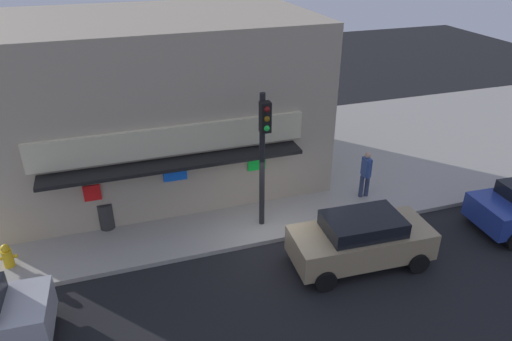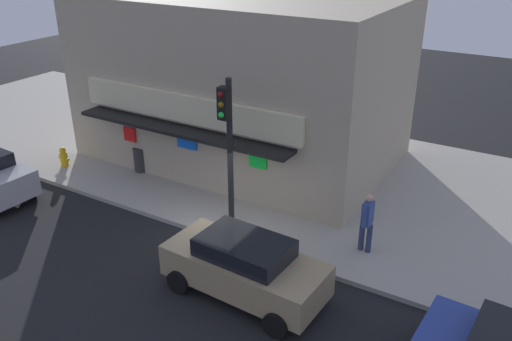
# 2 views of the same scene
# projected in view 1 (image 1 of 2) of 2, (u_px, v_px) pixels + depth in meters

# --- Properties ---
(ground_plane) EXTENTS (60.47, 60.47, 0.00)m
(ground_plane) POSITION_uv_depth(u_px,v_px,m) (276.00, 243.00, 15.20)
(ground_plane) COLOR black
(sidewalk) EXTENTS (40.31, 10.84, 0.15)m
(sidewalk) POSITION_uv_depth(u_px,v_px,m) (232.00, 168.00, 19.73)
(sidewalk) COLOR #A39E93
(sidewalk) RESTS_ON ground_plane
(corner_building) EXTENTS (11.62, 7.95, 6.22)m
(corner_building) POSITION_uv_depth(u_px,v_px,m) (157.00, 100.00, 17.84)
(corner_building) COLOR tan
(corner_building) RESTS_ON sidewalk
(traffic_light) EXTENTS (0.32, 0.58, 4.62)m
(traffic_light) POSITION_uv_depth(u_px,v_px,m) (263.00, 145.00, 14.47)
(traffic_light) COLOR black
(traffic_light) RESTS_ON sidewalk
(fire_hydrant) EXTENTS (0.54, 0.30, 0.77)m
(fire_hydrant) POSITION_uv_depth(u_px,v_px,m) (7.00, 256.00, 13.76)
(fire_hydrant) COLOR gold
(fire_hydrant) RESTS_ON sidewalk
(trash_can) EXTENTS (0.49, 0.49, 0.93)m
(trash_can) POSITION_uv_depth(u_px,v_px,m) (106.00, 216.00, 15.49)
(trash_can) COLOR #2D2D2D
(trash_can) RESTS_ON sidewalk
(pedestrian) EXTENTS (0.39, 0.52, 1.82)m
(pedestrian) POSITION_uv_depth(u_px,v_px,m) (366.00, 172.00, 17.09)
(pedestrian) COLOR navy
(pedestrian) RESTS_ON sidewalk
(parked_car_tan) EXTENTS (4.27, 2.13, 1.64)m
(parked_car_tan) POSITION_uv_depth(u_px,v_px,m) (361.00, 239.00, 13.92)
(parked_car_tan) COLOR #9E8966
(parked_car_tan) RESTS_ON ground_plane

